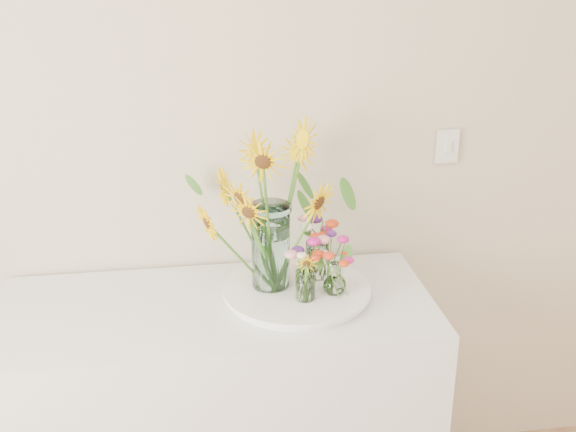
# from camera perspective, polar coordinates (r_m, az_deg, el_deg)

# --- Properties ---
(counter) EXTENTS (1.40, 0.60, 0.90)m
(counter) POSITION_cam_1_polar(r_m,az_deg,el_deg) (2.57, -5.37, -15.82)
(counter) COLOR white
(counter) RESTS_ON ground_plane
(tray) EXTENTS (0.46, 0.46, 0.02)m
(tray) POSITION_cam_1_polar(r_m,az_deg,el_deg) (2.36, 0.70, -6.06)
(tray) COLOR white
(tray) RESTS_ON counter
(mason_jar) EXTENTS (0.16, 0.16, 0.29)m
(mason_jar) POSITION_cam_1_polar(r_m,az_deg,el_deg) (2.31, -1.38, -2.40)
(mason_jar) COLOR #B2E4E4
(mason_jar) RESTS_ON tray
(sunflower_bouquet) EXTENTS (0.99, 0.99, 0.56)m
(sunflower_bouquet) POSITION_cam_1_polar(r_m,az_deg,el_deg) (2.26, -1.41, 0.71)
(sunflower_bouquet) COLOR yellow
(sunflower_bouquet) RESTS_ON tray
(small_vase_a) EXTENTS (0.07, 0.07, 0.11)m
(small_vase_a) POSITION_cam_1_polar(r_m,az_deg,el_deg) (2.27, 1.39, -5.46)
(small_vase_a) COLOR white
(small_vase_a) RESTS_ON tray
(wildflower_posy_a) EXTENTS (0.17, 0.17, 0.20)m
(wildflower_posy_a) POSITION_cam_1_polar(r_m,az_deg,el_deg) (2.25, 1.40, -4.45)
(wildflower_posy_a) COLOR red
(wildflower_posy_a) RESTS_ON tray
(small_vase_b) EXTENTS (0.09, 0.09, 0.11)m
(small_vase_b) POSITION_cam_1_polar(r_m,az_deg,el_deg) (2.31, 3.67, -4.94)
(small_vase_b) COLOR white
(small_vase_b) RESTS_ON tray
(wildflower_posy_b) EXTENTS (0.19, 0.19, 0.20)m
(wildflower_posy_b) POSITION_cam_1_polar(r_m,az_deg,el_deg) (2.29, 3.70, -3.93)
(wildflower_posy_b) COLOR red
(wildflower_posy_b) RESTS_ON tray
(small_vase_c) EXTENTS (0.10, 0.10, 0.13)m
(small_vase_c) POSITION_cam_1_polar(r_m,az_deg,el_deg) (2.41, 2.33, -3.46)
(small_vase_c) COLOR white
(small_vase_c) RESTS_ON tray
(wildflower_posy_c) EXTENTS (0.17, 0.17, 0.22)m
(wildflower_posy_c) POSITION_cam_1_polar(r_m,az_deg,el_deg) (2.39, 2.34, -2.49)
(wildflower_posy_c) COLOR red
(wildflower_posy_c) RESTS_ON tray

